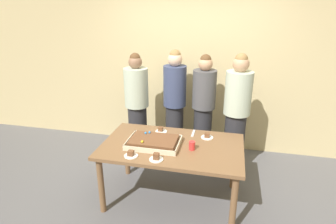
{
  "coord_description": "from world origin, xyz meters",
  "views": [
    {
      "loc": [
        0.61,
        -2.87,
        2.28
      ],
      "look_at": [
        -0.08,
        0.15,
        1.1
      ],
      "focal_mm": 30.01,
      "sensor_mm": 36.0,
      "label": 1
    }
  ],
  "objects_px": {
    "plated_slice_near_left": "(131,154)",
    "person_far_right_suit": "(203,108)",
    "cake_server_utensil": "(193,133)",
    "sheet_cake": "(154,142)",
    "drink_cup_nearest": "(192,146)",
    "plated_slice_near_right": "(161,130)",
    "party_table": "(172,151)",
    "person_striped_tie_right": "(236,115)",
    "plated_slice_far_left": "(207,136)",
    "person_green_shirt_behind": "(175,103)",
    "plated_slice_far_right": "(156,158)",
    "person_serving_front": "(137,107)"
  },
  "relations": [
    {
      "from": "drink_cup_nearest",
      "to": "party_table",
      "type": "bearing_deg",
      "value": 166.44
    },
    {
      "from": "sheet_cake",
      "to": "person_far_right_suit",
      "type": "relative_size",
      "value": 0.37
    },
    {
      "from": "person_green_shirt_behind",
      "to": "person_striped_tie_right",
      "type": "distance_m",
      "value": 0.98
    },
    {
      "from": "plated_slice_near_right",
      "to": "plated_slice_far_right",
      "type": "distance_m",
      "value": 0.71
    },
    {
      "from": "person_striped_tie_right",
      "to": "cake_server_utensil",
      "type": "bearing_deg",
      "value": -2.79
    },
    {
      "from": "plated_slice_far_left",
      "to": "cake_server_utensil",
      "type": "bearing_deg",
      "value": 155.3
    },
    {
      "from": "plated_slice_near_left",
      "to": "cake_server_utensil",
      "type": "height_order",
      "value": "plated_slice_near_left"
    },
    {
      "from": "cake_server_utensil",
      "to": "person_far_right_suit",
      "type": "relative_size",
      "value": 0.12
    },
    {
      "from": "party_table",
      "to": "person_serving_front",
      "type": "xyz_separation_m",
      "value": [
        -0.73,
        0.89,
        0.19
      ]
    },
    {
      "from": "party_table",
      "to": "person_striped_tie_right",
      "type": "xyz_separation_m",
      "value": [
        0.72,
        0.8,
        0.23
      ]
    },
    {
      "from": "plated_slice_near_left",
      "to": "plated_slice_far_right",
      "type": "distance_m",
      "value": 0.29
    },
    {
      "from": "plated_slice_far_right",
      "to": "cake_server_utensil",
      "type": "distance_m",
      "value": 0.79
    },
    {
      "from": "plated_slice_far_left",
      "to": "drink_cup_nearest",
      "type": "xyz_separation_m",
      "value": [
        -0.14,
        -0.34,
        0.03
      ]
    },
    {
      "from": "plated_slice_far_right",
      "to": "cake_server_utensil",
      "type": "height_order",
      "value": "plated_slice_far_right"
    },
    {
      "from": "drink_cup_nearest",
      "to": "person_striped_tie_right",
      "type": "xyz_separation_m",
      "value": [
        0.48,
        0.85,
        0.09
      ]
    },
    {
      "from": "drink_cup_nearest",
      "to": "person_striped_tie_right",
      "type": "distance_m",
      "value": 0.98
    },
    {
      "from": "person_green_shirt_behind",
      "to": "party_table",
      "type": "bearing_deg",
      "value": 10.53
    },
    {
      "from": "plated_slice_near_left",
      "to": "plated_slice_far_left",
      "type": "bearing_deg",
      "value": 39.93
    },
    {
      "from": "drink_cup_nearest",
      "to": "plated_slice_far_left",
      "type": "bearing_deg",
      "value": 67.95
    },
    {
      "from": "sheet_cake",
      "to": "cake_server_utensil",
      "type": "bearing_deg",
      "value": 45.35
    },
    {
      "from": "party_table",
      "to": "sheet_cake",
      "type": "height_order",
      "value": "sheet_cake"
    },
    {
      "from": "party_table",
      "to": "plated_slice_near_right",
      "type": "xyz_separation_m",
      "value": [
        -0.22,
        0.33,
        0.11
      ]
    },
    {
      "from": "plated_slice_far_right",
      "to": "party_table",
      "type": "bearing_deg",
      "value": 75.99
    },
    {
      "from": "drink_cup_nearest",
      "to": "person_green_shirt_behind",
      "type": "bearing_deg",
      "value": 110.56
    },
    {
      "from": "plated_slice_near_right",
      "to": "cake_server_utensil",
      "type": "height_order",
      "value": "plated_slice_near_right"
    },
    {
      "from": "sheet_cake",
      "to": "drink_cup_nearest",
      "type": "distance_m",
      "value": 0.45
    },
    {
      "from": "plated_slice_near_left",
      "to": "person_far_right_suit",
      "type": "height_order",
      "value": "person_far_right_suit"
    },
    {
      "from": "plated_slice_near_right",
      "to": "plated_slice_far_left",
      "type": "distance_m",
      "value": 0.6
    },
    {
      "from": "plated_slice_near_left",
      "to": "drink_cup_nearest",
      "type": "bearing_deg",
      "value": 25.4
    },
    {
      "from": "sheet_cake",
      "to": "drink_cup_nearest",
      "type": "relative_size",
      "value": 6.06
    },
    {
      "from": "party_table",
      "to": "person_green_shirt_behind",
      "type": "distance_m",
      "value": 1.17
    },
    {
      "from": "drink_cup_nearest",
      "to": "person_serving_front",
      "type": "xyz_separation_m",
      "value": [
        -0.97,
        0.95,
        0.05
      ]
    },
    {
      "from": "party_table",
      "to": "plated_slice_near_left",
      "type": "height_order",
      "value": "plated_slice_near_left"
    },
    {
      "from": "sheet_cake",
      "to": "person_far_right_suit",
      "type": "xyz_separation_m",
      "value": [
        0.46,
        1.09,
        0.07
      ]
    },
    {
      "from": "plated_slice_near_left",
      "to": "person_far_right_suit",
      "type": "relative_size",
      "value": 0.09
    },
    {
      "from": "person_striped_tie_right",
      "to": "person_far_right_suit",
      "type": "relative_size",
      "value": 1.04
    },
    {
      "from": "party_table",
      "to": "plated_slice_near_left",
      "type": "distance_m",
      "value": 0.53
    },
    {
      "from": "party_table",
      "to": "drink_cup_nearest",
      "type": "relative_size",
      "value": 16.38
    },
    {
      "from": "plated_slice_far_right",
      "to": "person_striped_tie_right",
      "type": "height_order",
      "value": "person_striped_tie_right"
    },
    {
      "from": "plated_slice_far_right",
      "to": "drink_cup_nearest",
      "type": "bearing_deg",
      "value": 42.94
    },
    {
      "from": "plated_slice_near_right",
      "to": "person_far_right_suit",
      "type": "distance_m",
      "value": 0.86
    },
    {
      "from": "person_green_shirt_behind",
      "to": "person_striped_tie_right",
      "type": "bearing_deg",
      "value": 70.57
    },
    {
      "from": "party_table",
      "to": "person_striped_tie_right",
      "type": "height_order",
      "value": "person_striped_tie_right"
    },
    {
      "from": "plated_slice_near_right",
      "to": "drink_cup_nearest",
      "type": "xyz_separation_m",
      "value": [
        0.46,
        -0.39,
        0.03
      ]
    },
    {
      "from": "cake_server_utensil",
      "to": "plated_slice_near_right",
      "type": "bearing_deg",
      "value": -174.47
    },
    {
      "from": "person_green_shirt_behind",
      "to": "person_striped_tie_right",
      "type": "height_order",
      "value": "person_striped_tie_right"
    },
    {
      "from": "person_serving_front",
      "to": "person_green_shirt_behind",
      "type": "bearing_deg",
      "value": 84.85
    },
    {
      "from": "person_serving_front",
      "to": "person_green_shirt_behind",
      "type": "xyz_separation_m",
      "value": [
        0.53,
        0.23,
        0.02
      ]
    },
    {
      "from": "plated_slice_far_right",
      "to": "person_striped_tie_right",
      "type": "distance_m",
      "value": 1.43
    },
    {
      "from": "cake_server_utensil",
      "to": "person_striped_tie_right",
      "type": "height_order",
      "value": "person_striped_tie_right"
    }
  ]
}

